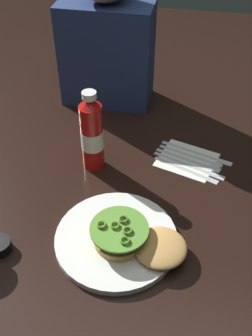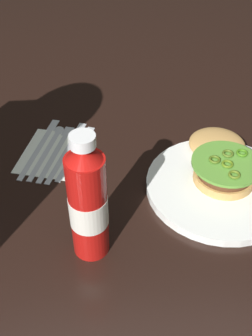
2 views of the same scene
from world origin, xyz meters
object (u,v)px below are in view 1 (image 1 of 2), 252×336
at_px(butter_knife, 193,166).
at_px(diner_person, 107,36).
at_px(spoon_utensil, 199,158).
at_px(dinner_plate, 116,239).
at_px(burger_sandwich, 134,239).
at_px(napkin, 187,160).
at_px(ketchup_bottle, 92,135).
at_px(steak_knife, 190,170).
at_px(table_knife, 201,153).
at_px(fork_utensil, 193,161).

height_order(butter_knife, diner_person, diner_person).
relative_size(spoon_utensil, diner_person, 0.38).
distance_m(dinner_plate, burger_sandwich, 0.06).
bearing_deg(butter_knife, napkin, 123.43).
xyz_separation_m(burger_sandwich, ketchup_bottle, (-0.17, 0.27, 0.07)).
relative_size(steak_knife, table_knife, 0.88).
distance_m(dinner_plate, fork_utensil, 0.37).
xyz_separation_m(burger_sandwich, table_knife, (0.14, 0.38, -0.03)).
distance_m(burger_sandwich, ketchup_bottle, 0.33).
relative_size(burger_sandwich, spoon_utensil, 1.17).
xyz_separation_m(burger_sandwich, napkin, (0.10, 0.35, -0.04)).
height_order(dinner_plate, diner_person, diner_person).
distance_m(burger_sandwich, steak_knife, 0.32).
xyz_separation_m(ketchup_bottle, table_knife, (0.30, 0.11, -0.11)).
bearing_deg(napkin, fork_utensil, -18.13).
relative_size(burger_sandwich, diner_person, 0.44).
bearing_deg(napkin, steak_knife, -76.95).
bearing_deg(dinner_plate, spoon_utensil, 62.68).
xyz_separation_m(steak_knife, table_knife, (0.03, 0.08, -0.00)).
bearing_deg(steak_knife, ketchup_bottle, -175.03).
bearing_deg(burger_sandwich, ketchup_bottle, 121.78).
relative_size(ketchup_bottle, butter_knife, 1.14).
relative_size(butter_knife, spoon_utensil, 1.11).
relative_size(napkin, fork_utensil, 0.82).
height_order(dinner_plate, table_knife, dinner_plate).
bearing_deg(butter_knife, diner_person, 135.34).
bearing_deg(dinner_plate, table_knife, 63.63).
bearing_deg(steak_knife, table_knife, 72.25).
bearing_deg(spoon_utensil, burger_sandwich, -110.15).
xyz_separation_m(table_knife, diner_person, (-0.35, 0.26, 0.23)).
relative_size(butter_knife, diner_person, 0.42).
height_order(ketchup_bottle, table_knife, ketchup_bottle).
bearing_deg(burger_sandwich, steak_knife, 69.94).
relative_size(dinner_plate, spoon_utensil, 1.51).
height_order(burger_sandwich, steak_knife, burger_sandwich).
distance_m(burger_sandwich, spoon_utensil, 0.38).
height_order(fork_utensil, table_knife, same).
bearing_deg(fork_utensil, table_knife, 62.77).
bearing_deg(burger_sandwich, table_knife, 70.44).
relative_size(table_knife, diner_person, 0.43).
bearing_deg(spoon_utensil, table_knife, 80.98).
bearing_deg(spoon_utensil, fork_utensil, -133.83).
height_order(burger_sandwich, spoon_utensil, burger_sandwich).
xyz_separation_m(dinner_plate, ketchup_bottle, (-0.12, 0.26, 0.10)).
bearing_deg(dinner_plate, butter_knife, 61.80).
relative_size(ketchup_bottle, fork_utensil, 1.24).
xyz_separation_m(dinner_plate, steak_knife, (0.16, 0.28, -0.00)).
distance_m(fork_utensil, diner_person, 0.50).
bearing_deg(steak_knife, burger_sandwich, -110.06).
bearing_deg(table_knife, fork_utensil, -117.23).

